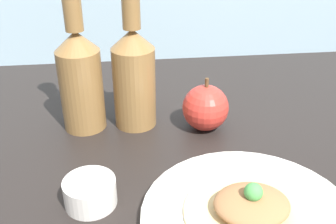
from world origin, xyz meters
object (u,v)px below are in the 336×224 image
(cider_bottle_left, at_px, (80,75))
(dipping_bowl, at_px, (90,192))
(plate, at_px, (250,217))
(apple, at_px, (205,108))
(cider_bottle_right, at_px, (134,73))
(plated_food, at_px, (251,207))

(cider_bottle_left, height_order, dipping_bowl, cider_bottle_left)
(plate, xyz_separation_m, apple, (-0.01, 0.25, 0.03))
(cider_bottle_left, bearing_deg, dipping_bowl, -84.36)
(cider_bottle_right, xyz_separation_m, dipping_bowl, (-0.07, -0.22, -0.08))
(apple, bearing_deg, cider_bottle_right, 165.19)
(apple, relative_size, dipping_bowl, 1.38)
(cider_bottle_right, distance_m, dipping_bowl, 0.24)
(cider_bottle_left, distance_m, dipping_bowl, 0.23)
(plated_food, height_order, dipping_bowl, plated_food)
(plated_food, xyz_separation_m, dipping_bowl, (-0.21, 0.06, -0.01))
(cider_bottle_left, bearing_deg, cider_bottle_right, 0.00)
(plate, relative_size, plated_food, 1.64)
(plate, relative_size, dipping_bowl, 3.95)
(dipping_bowl, bearing_deg, apple, 42.54)
(cider_bottle_left, bearing_deg, plated_food, -50.39)
(plate, relative_size, cider_bottle_right, 1.04)
(plated_food, height_order, cider_bottle_left, cider_bottle_left)
(plate, height_order, cider_bottle_right, cider_bottle_right)
(dipping_bowl, bearing_deg, plate, -16.83)
(plate, height_order, apple, apple)
(apple, height_order, dipping_bowl, apple)
(plated_food, distance_m, cider_bottle_left, 0.37)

